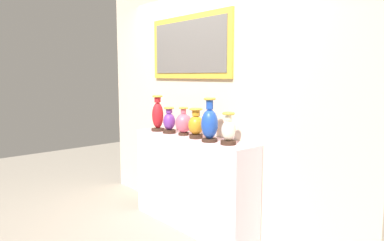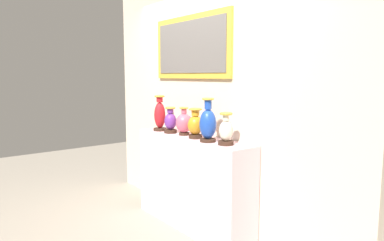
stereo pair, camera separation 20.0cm
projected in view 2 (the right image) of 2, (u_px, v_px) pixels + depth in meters
name	position (u px, v px, depth m)	size (l,w,h in m)	color
ground_plane	(192.00, 226.00, 3.78)	(9.64, 9.64, 0.00)	gray
display_shelf	(192.00, 182.00, 3.72)	(1.55, 0.36, 0.98)	beige
back_wall	(209.00, 84.00, 3.73)	(3.64, 0.14, 3.03)	beige
vase_crimson	(160.00, 115.00, 4.03)	(0.15, 0.15, 0.41)	#382319
vase_violet	(170.00, 122.00, 3.87)	(0.14, 0.14, 0.29)	#382319
vase_rose	(184.00, 123.00, 3.72)	(0.18, 0.18, 0.30)	#382319
vase_amber	(195.00, 125.00, 3.53)	(0.16, 0.16, 0.31)	#382319
vase_sapphire	(208.00, 124.00, 3.34)	(0.16, 0.16, 0.42)	#382319
vase_ivory	(226.00, 131.00, 3.20)	(0.14, 0.14, 0.30)	#382319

